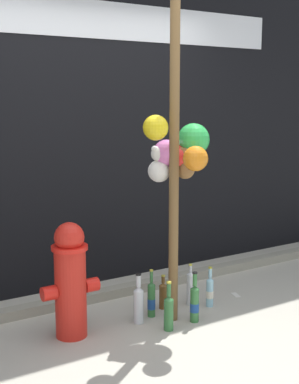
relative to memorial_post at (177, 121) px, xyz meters
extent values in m
plane|color=#ADA899|center=(-0.23, -0.35, -1.53)|extent=(14.00, 14.00, 0.00)
cube|color=black|center=(-0.23, 1.17, 0.46)|extent=(10.00, 0.20, 3.98)
cube|color=silver|center=(0.08, 1.06, 0.84)|extent=(3.47, 0.01, 0.32)
cube|color=gray|center=(-0.23, 0.65, -1.49)|extent=(8.00, 0.12, 0.08)
cylinder|color=brown|center=(-0.04, -0.02, -0.15)|extent=(0.07, 0.07, 2.76)
sphere|color=green|center=(0.17, 0.03, -0.14)|extent=(0.25, 0.25, 0.25)
sphere|color=yellow|center=(-0.25, -0.09, -0.03)|extent=(0.18, 0.18, 0.18)
sphere|color=#D66BB2|center=(-0.03, 0.09, -0.24)|extent=(0.21, 0.21, 0.21)
sphere|color=orange|center=(0.03, -0.19, -0.26)|extent=(0.18, 0.18, 0.18)
sphere|color=red|center=(0.04, 0.06, -0.28)|extent=(0.20, 0.20, 0.20)
sphere|color=brown|center=(0.08, 0.01, -0.36)|extent=(0.15, 0.15, 0.15)
sphere|color=brown|center=(0.08, 0.01, -0.25)|extent=(0.11, 0.11, 0.11)
sphere|color=brown|center=(0.05, 0.01, -0.21)|extent=(0.04, 0.04, 0.04)
sphere|color=brown|center=(0.12, 0.01, -0.21)|extent=(0.04, 0.04, 0.04)
sphere|color=brown|center=(0.08, -0.04, -0.25)|extent=(0.04, 0.04, 0.04)
sphere|color=silver|center=(-0.10, 0.09, -0.37)|extent=(0.17, 0.17, 0.17)
sphere|color=silver|center=(-0.10, 0.09, -0.24)|extent=(0.12, 0.12, 0.12)
sphere|color=silver|center=(-0.14, 0.09, -0.20)|extent=(0.05, 0.05, 0.05)
sphere|color=silver|center=(-0.06, 0.09, -0.20)|extent=(0.05, 0.05, 0.05)
sphere|color=#9D9992|center=(-0.10, 0.04, -0.24)|extent=(0.04, 0.04, 0.04)
cylinder|color=red|center=(-0.83, 0.12, -1.20)|extent=(0.22, 0.22, 0.64)
cylinder|color=red|center=(-0.83, 0.12, -0.87)|extent=(0.26, 0.26, 0.03)
sphere|color=red|center=(-0.83, 0.12, -0.79)|extent=(0.21, 0.21, 0.21)
cylinder|color=red|center=(-0.99, 0.12, -1.17)|extent=(0.10, 0.10, 0.10)
cylinder|color=red|center=(-0.67, 0.12, -1.17)|extent=(0.10, 0.10, 0.10)
cylinder|color=silver|center=(0.25, 0.15, -1.39)|extent=(0.06, 0.06, 0.26)
cone|color=silver|center=(0.25, 0.15, -1.25)|extent=(0.06, 0.06, 0.02)
cylinder|color=silver|center=(0.25, 0.15, -1.21)|extent=(0.03, 0.03, 0.05)
cylinder|color=gold|center=(0.25, 0.15, -1.18)|extent=(0.03, 0.03, 0.01)
cylinder|color=#337038|center=(-0.15, 0.11, -1.40)|extent=(0.06, 0.06, 0.26)
cone|color=#337038|center=(-0.15, 0.11, -1.26)|extent=(0.06, 0.06, 0.02)
cylinder|color=#337038|center=(-0.15, 0.11, -1.20)|extent=(0.02, 0.02, 0.09)
cylinder|color=#1E478C|center=(-0.15, 0.11, -1.42)|extent=(0.06, 0.06, 0.08)
cylinder|color=gold|center=(-0.15, 0.11, -1.15)|extent=(0.03, 0.03, 0.01)
cylinder|color=#93CCE0|center=(0.37, 0.04, -1.41)|extent=(0.06, 0.06, 0.22)
cone|color=#93CCE0|center=(0.37, 0.04, -1.29)|extent=(0.06, 0.06, 0.02)
cylinder|color=#93CCE0|center=(0.37, 0.04, -1.24)|extent=(0.03, 0.03, 0.08)
cylinder|color=silver|center=(0.37, 0.04, -1.42)|extent=(0.06, 0.06, 0.06)
cylinder|color=gold|center=(0.37, 0.04, -1.19)|extent=(0.03, 0.03, 0.01)
cylinder|color=silver|center=(-0.30, 0.06, -1.40)|extent=(0.08, 0.08, 0.26)
cone|color=silver|center=(-0.30, 0.06, -1.25)|extent=(0.08, 0.08, 0.03)
cylinder|color=silver|center=(-0.30, 0.06, -1.19)|extent=(0.04, 0.04, 0.09)
cylinder|color=black|center=(-0.30, 0.06, -1.14)|extent=(0.04, 0.04, 0.01)
cylinder|color=#337038|center=(-0.18, -0.17, -1.41)|extent=(0.07, 0.07, 0.24)
cone|color=#337038|center=(-0.18, -0.17, -1.28)|extent=(0.07, 0.07, 0.03)
cylinder|color=#337038|center=(-0.18, -0.17, -1.21)|extent=(0.03, 0.03, 0.10)
cylinder|color=gold|center=(-0.18, -0.17, -1.16)|extent=(0.04, 0.04, 0.01)
cylinder|color=#337038|center=(0.07, -0.15, -1.40)|extent=(0.07, 0.07, 0.26)
cone|color=#337038|center=(0.07, -0.15, -1.25)|extent=(0.07, 0.07, 0.03)
cylinder|color=#337038|center=(0.07, -0.15, -1.19)|extent=(0.03, 0.03, 0.10)
cylinder|color=#1E478C|center=(0.07, -0.15, -1.41)|extent=(0.07, 0.07, 0.07)
cylinder|color=black|center=(0.07, -0.15, -1.13)|extent=(0.04, 0.04, 0.01)
cylinder|color=brown|center=(0.02, 0.20, -1.43)|extent=(0.07, 0.07, 0.19)
cone|color=brown|center=(0.02, 0.20, -1.32)|extent=(0.07, 0.07, 0.03)
cylinder|color=brown|center=(0.02, 0.20, -1.28)|extent=(0.03, 0.03, 0.05)
cylinder|color=gold|center=(0.02, 0.20, -1.25)|extent=(0.03, 0.03, 0.01)
cube|color=silver|center=(0.72, 0.11, -1.52)|extent=(0.08, 0.12, 0.01)
camera|label=1|loc=(-2.29, -3.27, 0.16)|focal=50.22mm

